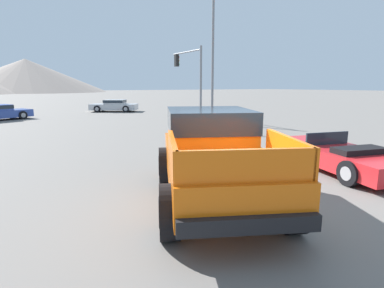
{
  "coord_description": "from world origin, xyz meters",
  "views": [
    {
      "loc": [
        -3.89,
        -4.63,
        2.52
      ],
      "look_at": [
        -0.25,
        1.44,
        1.14
      ],
      "focal_mm": 28.0,
      "sensor_mm": 36.0,
      "label": 1
    }
  ],
  "objects": [
    {
      "name": "ground_plane",
      "position": [
        0.0,
        0.0,
        0.0
      ],
      "size": [
        320.0,
        320.0,
        0.0
      ],
      "primitive_type": "plane",
      "color": "slate"
    },
    {
      "name": "orange_pickup_truck",
      "position": [
        -0.11,
        0.74,
        1.12
      ],
      "size": [
        3.92,
        5.4,
        1.97
      ],
      "rotation": [
        0.0,
        0.0,
        -0.43
      ],
      "color": "orange",
      "rests_on": "ground_plane"
    },
    {
      "name": "red_convertible_car",
      "position": [
        4.51,
        0.71,
        0.43
      ],
      "size": [
        2.92,
        4.84,
        1.07
      ],
      "rotation": [
        0.0,
        0.0,
        -0.26
      ],
      "color": "red",
      "rests_on": "ground_plane"
    },
    {
      "name": "parked_car_silver",
      "position": [
        4.78,
        24.73,
        0.6
      ],
      "size": [
        4.75,
        3.94,
        1.16
      ],
      "rotation": [
        0.0,
        0.0,
        1.01
      ],
      "color": "#B7BABF",
      "rests_on": "ground_plane"
    },
    {
      "name": "traffic_light_main",
      "position": [
        7.55,
        14.87,
        3.67
      ],
      "size": [
        0.38,
        4.1,
        5.19
      ],
      "rotation": [
        0.0,
        0.0,
        1.57
      ],
      "color": "slate",
      "rests_on": "ground_plane"
    },
    {
      "name": "street_lamp_post",
      "position": [
        5.74,
        9.25,
        4.48
      ],
      "size": [
        0.9,
        0.24,
        7.43
      ],
      "color": "slate",
      "rests_on": "ground_plane"
    }
  ]
}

